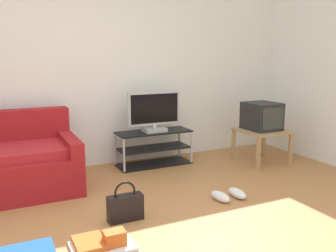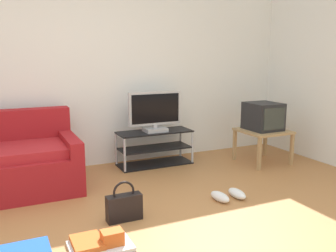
{
  "view_description": "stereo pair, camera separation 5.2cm",
  "coord_description": "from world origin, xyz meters",
  "px_view_note": "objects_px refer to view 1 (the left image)",
  "views": [
    {
      "loc": [
        -0.97,
        -2.23,
        1.43
      ],
      "look_at": [
        0.69,
        1.21,
        0.69
      ],
      "focal_mm": 39.41,
      "sensor_mm": 36.0,
      "label": 1
    },
    {
      "loc": [
        -0.92,
        -2.25,
        1.43
      ],
      "look_at": [
        0.69,
        1.21,
        0.69
      ],
      "focal_mm": 39.41,
      "sensor_mm": 36.0,
      "label": 2
    }
  ],
  "objects_px": {
    "handbag": "(125,207)",
    "floor_tray": "(102,244)",
    "tv_stand": "(154,148)",
    "crt_tv": "(262,116)",
    "side_table": "(262,134)",
    "sneakers_pair": "(229,195)",
    "flat_tv": "(154,112)"
  },
  "relations": [
    {
      "from": "crt_tv",
      "to": "handbag",
      "type": "relative_size",
      "value": 1.23
    },
    {
      "from": "handbag",
      "to": "sneakers_pair",
      "type": "distance_m",
      "value": 1.1
    },
    {
      "from": "tv_stand",
      "to": "side_table",
      "type": "relative_size",
      "value": 1.65
    },
    {
      "from": "flat_tv",
      "to": "floor_tray",
      "type": "xyz_separation_m",
      "value": [
        -1.22,
        -1.79,
        -0.67
      ]
    },
    {
      "from": "handbag",
      "to": "sneakers_pair",
      "type": "xyz_separation_m",
      "value": [
        1.1,
        0.01,
        -0.08
      ]
    },
    {
      "from": "tv_stand",
      "to": "floor_tray",
      "type": "height_order",
      "value": "tv_stand"
    },
    {
      "from": "flat_tv",
      "to": "tv_stand",
      "type": "bearing_deg",
      "value": 90.0
    },
    {
      "from": "side_table",
      "to": "crt_tv",
      "type": "xyz_separation_m",
      "value": [
        -0.0,
        0.02,
        0.24
      ]
    },
    {
      "from": "flat_tv",
      "to": "crt_tv",
      "type": "relative_size",
      "value": 1.61
    },
    {
      "from": "side_table",
      "to": "crt_tv",
      "type": "height_order",
      "value": "crt_tv"
    },
    {
      "from": "flat_tv",
      "to": "handbag",
      "type": "xyz_separation_m",
      "value": [
        -0.9,
        -1.41,
        -0.58
      ]
    },
    {
      "from": "tv_stand",
      "to": "sneakers_pair",
      "type": "height_order",
      "value": "tv_stand"
    },
    {
      "from": "flat_tv",
      "to": "crt_tv",
      "type": "height_order",
      "value": "flat_tv"
    },
    {
      "from": "flat_tv",
      "to": "crt_tv",
      "type": "bearing_deg",
      "value": -19.62
    },
    {
      "from": "flat_tv",
      "to": "floor_tray",
      "type": "bearing_deg",
      "value": -124.19
    },
    {
      "from": "side_table",
      "to": "floor_tray",
      "type": "height_order",
      "value": "side_table"
    },
    {
      "from": "handbag",
      "to": "side_table",
      "type": "bearing_deg",
      "value": 22.13
    },
    {
      "from": "sneakers_pair",
      "to": "tv_stand",
      "type": "bearing_deg",
      "value": 97.95
    },
    {
      "from": "flat_tv",
      "to": "floor_tray",
      "type": "relative_size",
      "value": 1.56
    },
    {
      "from": "side_table",
      "to": "crt_tv",
      "type": "distance_m",
      "value": 0.24
    },
    {
      "from": "crt_tv",
      "to": "tv_stand",
      "type": "bearing_deg",
      "value": 159.54
    },
    {
      "from": "tv_stand",
      "to": "side_table",
      "type": "xyz_separation_m",
      "value": [
        1.35,
        -0.52,
        0.16
      ]
    },
    {
      "from": "handbag",
      "to": "floor_tray",
      "type": "xyz_separation_m",
      "value": [
        -0.32,
        -0.38,
        -0.09
      ]
    },
    {
      "from": "crt_tv",
      "to": "handbag",
      "type": "height_order",
      "value": "crt_tv"
    },
    {
      "from": "tv_stand",
      "to": "flat_tv",
      "type": "distance_m",
      "value": 0.48
    },
    {
      "from": "side_table",
      "to": "handbag",
      "type": "xyz_separation_m",
      "value": [
        -2.25,
        -0.92,
        -0.26
      ]
    },
    {
      "from": "side_table",
      "to": "floor_tray",
      "type": "xyz_separation_m",
      "value": [
        -2.57,
        -1.3,
        -0.35
      ]
    },
    {
      "from": "side_table",
      "to": "sneakers_pair",
      "type": "relative_size",
      "value": 1.78
    },
    {
      "from": "flat_tv",
      "to": "side_table",
      "type": "relative_size",
      "value": 1.2
    },
    {
      "from": "crt_tv",
      "to": "handbag",
      "type": "xyz_separation_m",
      "value": [
        -2.25,
        -0.93,
        -0.5
      ]
    },
    {
      "from": "flat_tv",
      "to": "side_table",
      "type": "bearing_deg",
      "value": -20.23
    },
    {
      "from": "tv_stand",
      "to": "crt_tv",
      "type": "distance_m",
      "value": 1.5
    }
  ]
}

